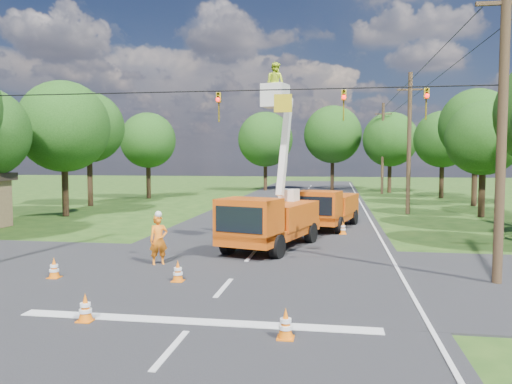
% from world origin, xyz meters
% --- Properties ---
extents(ground, '(140.00, 140.00, 0.00)m').
position_xyz_m(ground, '(0.00, 20.00, 0.00)').
color(ground, '#214414').
rests_on(ground, ground).
extents(road_main, '(12.00, 100.00, 0.06)m').
position_xyz_m(road_main, '(0.00, 20.00, 0.00)').
color(road_main, black).
rests_on(road_main, ground).
extents(road_cross, '(56.00, 10.00, 0.07)m').
position_xyz_m(road_cross, '(0.00, 2.00, 0.00)').
color(road_cross, black).
rests_on(road_cross, ground).
extents(stop_bar, '(9.00, 0.45, 0.02)m').
position_xyz_m(stop_bar, '(0.00, -3.20, 0.00)').
color(stop_bar, silver).
rests_on(stop_bar, ground).
extents(edge_line, '(0.12, 90.00, 0.02)m').
position_xyz_m(edge_line, '(5.60, 20.00, 0.00)').
color(edge_line, silver).
rests_on(edge_line, ground).
extents(bucket_truck, '(4.05, 6.78, 8.20)m').
position_xyz_m(bucket_truck, '(0.55, 6.89, 1.74)').
color(bucket_truck, '#C0490D').
rests_on(bucket_truck, ground).
extents(second_truck, '(3.57, 6.38, 2.26)m').
position_xyz_m(second_truck, '(2.95, 13.61, 1.18)').
color(second_truck, '#C0490D').
rests_on(second_truck, ground).
extents(ground_worker, '(0.83, 0.75, 1.90)m').
position_xyz_m(ground_worker, '(-3.16, 2.96, 0.95)').
color(ground_worker, orange).
rests_on(ground_worker, ground).
extents(distant_car, '(1.79, 3.74, 1.23)m').
position_xyz_m(distant_car, '(2.37, 28.41, 0.62)').
color(distant_car, black).
rests_on(distant_car, ground).
extents(traffic_cone_0, '(0.38, 0.38, 0.71)m').
position_xyz_m(traffic_cone_0, '(-2.68, -3.53, 0.36)').
color(traffic_cone_0, orange).
rests_on(traffic_cone_0, ground).
extents(traffic_cone_1, '(0.38, 0.38, 0.71)m').
position_xyz_m(traffic_cone_1, '(2.30, -3.94, 0.36)').
color(traffic_cone_1, orange).
rests_on(traffic_cone_1, ground).
extents(traffic_cone_2, '(0.38, 0.38, 0.71)m').
position_xyz_m(traffic_cone_2, '(0.67, 7.33, 0.36)').
color(traffic_cone_2, orange).
rests_on(traffic_cone_2, ground).
extents(traffic_cone_3, '(0.38, 0.38, 0.71)m').
position_xyz_m(traffic_cone_3, '(3.78, 11.54, 0.36)').
color(traffic_cone_3, orange).
rests_on(traffic_cone_3, ground).
extents(traffic_cone_4, '(0.38, 0.38, 0.71)m').
position_xyz_m(traffic_cone_4, '(-5.87, 0.39, 0.36)').
color(traffic_cone_4, orange).
rests_on(traffic_cone_4, ground).
extents(traffic_cone_7, '(0.38, 0.38, 0.71)m').
position_xyz_m(traffic_cone_7, '(3.37, 17.33, 0.36)').
color(traffic_cone_7, orange).
rests_on(traffic_cone_7, ground).
extents(traffic_cone_8, '(0.38, 0.38, 0.71)m').
position_xyz_m(traffic_cone_8, '(-1.65, 0.59, 0.36)').
color(traffic_cone_8, orange).
rests_on(traffic_cone_8, ground).
extents(pole_right_near, '(1.80, 0.30, 10.00)m').
position_xyz_m(pole_right_near, '(8.50, 2.00, 5.11)').
color(pole_right_near, '#4C3823').
rests_on(pole_right_near, ground).
extents(pole_right_mid, '(1.80, 0.30, 10.00)m').
position_xyz_m(pole_right_mid, '(8.50, 22.00, 5.11)').
color(pole_right_mid, '#4C3823').
rests_on(pole_right_mid, ground).
extents(pole_right_far, '(1.80, 0.30, 10.00)m').
position_xyz_m(pole_right_far, '(8.50, 42.00, 5.11)').
color(pole_right_far, '#4C3823').
rests_on(pole_right_far, ground).
extents(signal_span, '(18.00, 0.29, 1.07)m').
position_xyz_m(signal_span, '(2.23, 1.99, 5.88)').
color(signal_span, black).
rests_on(signal_span, ground).
extents(tree_left_d, '(6.20, 6.20, 9.24)m').
position_xyz_m(tree_left_d, '(-15.00, 17.00, 6.12)').
color(tree_left_d, '#382616').
rests_on(tree_left_d, ground).
extents(tree_left_e, '(5.80, 5.80, 9.41)m').
position_xyz_m(tree_left_e, '(-16.80, 24.00, 6.49)').
color(tree_left_e, '#382616').
rests_on(tree_left_e, ground).
extents(tree_left_f, '(5.40, 5.40, 8.40)m').
position_xyz_m(tree_left_f, '(-14.80, 32.00, 5.69)').
color(tree_left_f, '#382616').
rests_on(tree_left_f, ground).
extents(tree_right_c, '(5.00, 5.00, 7.83)m').
position_xyz_m(tree_right_c, '(13.20, 21.00, 5.31)').
color(tree_right_c, '#382616').
rests_on(tree_right_c, ground).
extents(tree_right_d, '(6.00, 6.00, 9.70)m').
position_xyz_m(tree_right_d, '(14.80, 29.00, 6.68)').
color(tree_right_d, '#382616').
rests_on(tree_right_d, ground).
extents(tree_right_e, '(5.60, 5.60, 8.63)m').
position_xyz_m(tree_right_e, '(13.80, 37.00, 5.81)').
color(tree_right_e, '#382616').
rests_on(tree_right_e, ground).
extents(tree_far_a, '(6.60, 6.60, 9.50)m').
position_xyz_m(tree_far_a, '(-5.00, 45.00, 6.19)').
color(tree_far_a, '#382616').
rests_on(tree_far_a, ground).
extents(tree_far_b, '(7.00, 7.00, 10.32)m').
position_xyz_m(tree_far_b, '(3.00, 47.00, 6.81)').
color(tree_far_b, '#382616').
rests_on(tree_far_b, ground).
extents(tree_far_c, '(6.20, 6.20, 9.18)m').
position_xyz_m(tree_far_c, '(9.50, 44.00, 6.06)').
color(tree_far_c, '#382616').
rests_on(tree_far_c, ground).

